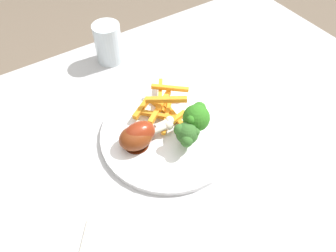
{
  "coord_description": "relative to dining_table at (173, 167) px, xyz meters",
  "views": [
    {
      "loc": [
        0.24,
        0.34,
        1.26
      ],
      "look_at": [
        0.0,
        -0.02,
        0.75
      ],
      "focal_mm": 34.9,
      "sensor_mm": 36.0,
      "label": 1
    }
  ],
  "objects": [
    {
      "name": "broccoli_floret_middle",
      "position": [
        -0.01,
        0.03,
        0.15
      ],
      "size": [
        0.05,
        0.05,
        0.06
      ],
      "color": "#73BE4F",
      "rests_on": "dinner_plate"
    },
    {
      "name": "water_glass",
      "position": [
        -0.01,
        -0.31,
        0.15
      ],
      "size": [
        0.07,
        0.07,
        0.1
      ],
      "primitive_type": "cylinder",
      "color": "silver",
      "rests_on": "dining_table"
    },
    {
      "name": "dining_table",
      "position": [
        0.0,
        0.0,
        0.0
      ],
      "size": [
        1.17,
        0.82,
        0.72
      ],
      "color": "#B7B7BC",
      "rests_on": "ground_plane"
    },
    {
      "name": "broccoli_floret_front",
      "position": [
        -0.05,
        0.01,
        0.16
      ],
      "size": [
        0.06,
        0.05,
        0.07
      ],
      "color": "#76A74C",
      "rests_on": "dinner_plate"
    },
    {
      "name": "chicken_drumstick_far",
      "position": [
        0.07,
        -0.03,
        0.13
      ],
      "size": [
        0.12,
        0.06,
        0.05
      ],
      "color": "#511D0B",
      "rests_on": "dinner_plate"
    },
    {
      "name": "dinner_plate",
      "position": [
        0.0,
        -0.02,
        0.1
      ],
      "size": [
        0.29,
        0.29,
        0.01
      ],
      "primitive_type": "cylinder",
      "color": "white",
      "rests_on": "dining_table"
    },
    {
      "name": "chicken_drumstick_near",
      "position": [
        0.06,
        -0.03,
        0.13
      ],
      "size": [
        0.12,
        0.05,
        0.05
      ],
      "color": "#5F190B",
      "rests_on": "dinner_plate"
    },
    {
      "name": "carrot_fries_pile",
      "position": [
        -0.02,
        -0.07,
        0.13
      ],
      "size": [
        0.14,
        0.14,
        0.04
      ],
      "color": "orange",
      "rests_on": "dinner_plate"
    }
  ]
}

